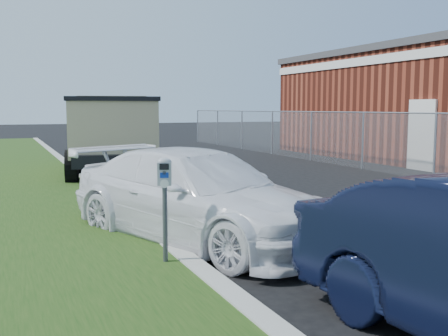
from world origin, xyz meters
name	(u,v)px	position (x,y,z in m)	size (l,w,h in m)	color
ground	(334,236)	(0.00, 0.00, 0.00)	(120.00, 120.00, 0.00)	black
chainlink_fence	(363,129)	(6.00, 7.00, 1.26)	(0.06, 30.06, 30.00)	slate
parking_meter	(165,187)	(-2.88, -0.68, 1.02)	(0.20, 0.16, 1.25)	#3F4247
white_wagon	(195,195)	(-2.03, 0.64, 0.67)	(1.87, 4.60, 1.34)	white
dump_truck	(113,129)	(-1.50, 9.06, 1.30)	(3.31, 6.22, 2.32)	black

